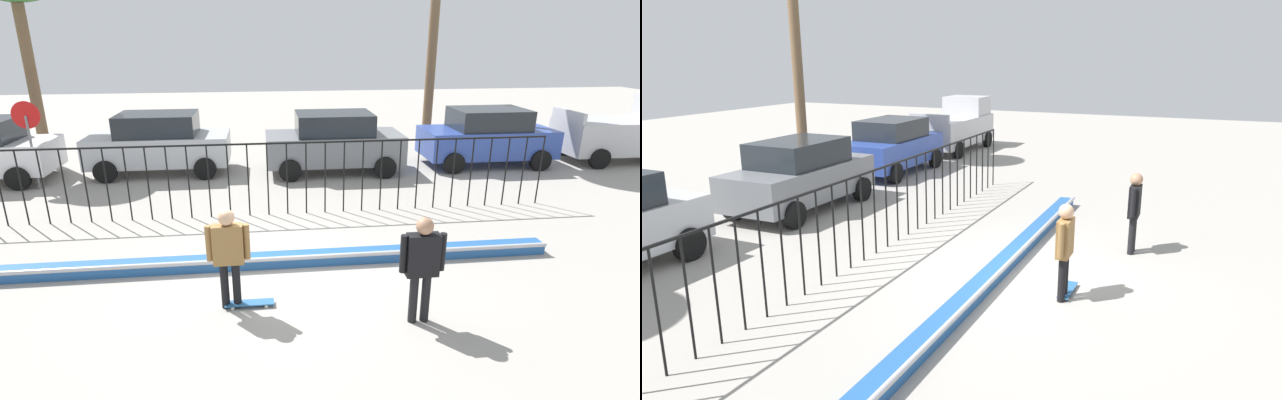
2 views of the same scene
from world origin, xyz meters
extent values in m
plane|color=#9E9991|center=(0.00, 0.00, 0.00)|extent=(60.00, 60.00, 0.00)
cube|color=#235699|center=(0.00, 0.55, 0.11)|extent=(11.00, 0.36, 0.22)
cylinder|color=#B2B2B7|center=(0.00, 0.37, 0.22)|extent=(11.00, 0.09, 0.09)
cylinder|color=black|center=(-5.13, 3.32, 0.90)|extent=(0.04, 0.04, 1.81)
cylinder|color=black|center=(-4.67, 3.32, 0.90)|extent=(0.04, 0.04, 1.81)
cylinder|color=black|center=(-4.20, 3.32, 0.90)|extent=(0.04, 0.04, 1.81)
cylinder|color=black|center=(-3.73, 3.32, 0.90)|extent=(0.04, 0.04, 1.81)
cylinder|color=black|center=(-3.27, 3.32, 0.90)|extent=(0.04, 0.04, 1.81)
cylinder|color=black|center=(-2.80, 3.32, 0.90)|extent=(0.04, 0.04, 1.81)
cylinder|color=black|center=(-2.33, 3.32, 0.90)|extent=(0.04, 0.04, 1.81)
cylinder|color=black|center=(-1.87, 3.32, 0.90)|extent=(0.04, 0.04, 1.81)
cylinder|color=black|center=(-1.40, 3.32, 0.90)|extent=(0.04, 0.04, 1.81)
cylinder|color=black|center=(-0.93, 3.32, 0.90)|extent=(0.04, 0.04, 1.81)
cylinder|color=black|center=(-0.47, 3.32, 0.90)|extent=(0.04, 0.04, 1.81)
cylinder|color=black|center=(0.00, 3.32, 0.90)|extent=(0.04, 0.04, 1.81)
cylinder|color=black|center=(0.47, 3.32, 0.90)|extent=(0.04, 0.04, 1.81)
cylinder|color=black|center=(0.93, 3.32, 0.90)|extent=(0.04, 0.04, 1.81)
cylinder|color=black|center=(1.40, 3.32, 0.90)|extent=(0.04, 0.04, 1.81)
cylinder|color=black|center=(1.87, 3.32, 0.90)|extent=(0.04, 0.04, 1.81)
cylinder|color=black|center=(2.33, 3.32, 0.90)|extent=(0.04, 0.04, 1.81)
cylinder|color=black|center=(2.80, 3.32, 0.90)|extent=(0.04, 0.04, 1.81)
cylinder|color=black|center=(3.27, 3.32, 0.90)|extent=(0.04, 0.04, 1.81)
cylinder|color=black|center=(3.73, 3.32, 0.90)|extent=(0.04, 0.04, 1.81)
cylinder|color=black|center=(4.20, 3.32, 0.90)|extent=(0.04, 0.04, 1.81)
cylinder|color=black|center=(4.67, 3.32, 0.90)|extent=(0.04, 0.04, 1.81)
cylinder|color=black|center=(5.13, 3.32, 0.90)|extent=(0.04, 0.04, 1.81)
cylinder|color=black|center=(5.60, 3.32, 0.90)|extent=(0.04, 0.04, 1.81)
cylinder|color=black|center=(6.07, 3.32, 0.90)|extent=(0.04, 0.04, 1.81)
cylinder|color=black|center=(6.53, 3.32, 0.90)|extent=(0.04, 0.04, 1.81)
cylinder|color=black|center=(7.00, 3.32, 0.90)|extent=(0.04, 0.04, 1.81)
cube|color=black|center=(0.00, 3.32, 1.79)|extent=(14.00, 0.04, 0.04)
cylinder|color=black|center=(-0.78, -0.86, 0.40)|extent=(0.13, 0.13, 0.79)
cylinder|color=black|center=(-0.59, -0.86, 0.40)|extent=(0.13, 0.13, 0.79)
cube|color=olive|center=(-0.68, -0.86, 1.12)|extent=(0.48, 0.21, 0.65)
sphere|color=tan|center=(-0.68, -0.86, 1.57)|extent=(0.26, 0.26, 0.26)
cylinder|color=olive|center=(-0.98, -0.86, 1.15)|extent=(0.10, 0.10, 0.58)
cylinder|color=olive|center=(-0.39, -0.86, 1.15)|extent=(0.10, 0.10, 0.58)
cube|color=#26598C|center=(-0.40, -0.88, 0.06)|extent=(0.80, 0.20, 0.02)
cylinder|color=silver|center=(-0.13, -0.81, 0.03)|extent=(0.05, 0.03, 0.05)
cylinder|color=silver|center=(-0.13, -0.96, 0.03)|extent=(0.05, 0.03, 0.05)
cylinder|color=silver|center=(-0.67, -0.81, 0.03)|extent=(0.05, 0.03, 0.05)
cylinder|color=silver|center=(-0.67, -0.96, 0.03)|extent=(0.05, 0.03, 0.05)
cylinder|color=black|center=(2.12, -1.62, 0.40)|extent=(0.13, 0.13, 0.80)
cylinder|color=black|center=(2.31, -1.62, 0.40)|extent=(0.13, 0.13, 0.80)
cube|color=black|center=(2.21, -1.62, 1.13)|extent=(0.49, 0.21, 0.66)
sphere|color=#A87A5B|center=(2.21, -1.62, 1.60)|extent=(0.26, 0.26, 0.26)
cylinder|color=black|center=(1.92, -1.62, 1.17)|extent=(0.10, 0.10, 0.59)
cylinder|color=black|center=(2.51, -1.62, 1.17)|extent=(0.10, 0.10, 0.59)
cylinder|color=black|center=(-1.86, 6.60, 0.34)|extent=(0.68, 0.22, 0.68)
cube|color=slate|center=(2.16, 7.01, 0.79)|extent=(4.30, 1.90, 0.90)
cube|color=#1E2328|center=(2.16, 7.01, 1.57)|extent=(2.37, 1.71, 0.66)
cylinder|color=black|center=(3.62, 7.96, 0.34)|extent=(0.68, 0.22, 0.68)
cylinder|color=black|center=(3.62, 6.06, 0.34)|extent=(0.68, 0.22, 0.68)
cylinder|color=black|center=(0.70, 7.96, 0.34)|extent=(0.68, 0.22, 0.68)
cylinder|color=black|center=(0.70, 6.06, 0.34)|extent=(0.68, 0.22, 0.68)
cube|color=#2D479E|center=(7.38, 7.26, 0.79)|extent=(4.30, 1.90, 0.90)
cube|color=#1E2328|center=(7.38, 7.26, 1.57)|extent=(2.36, 1.71, 0.66)
cylinder|color=black|center=(8.85, 8.21, 0.34)|extent=(0.68, 0.22, 0.68)
cylinder|color=black|center=(8.85, 6.31, 0.34)|extent=(0.68, 0.22, 0.68)
cylinder|color=black|center=(5.92, 8.21, 0.34)|extent=(0.68, 0.22, 0.68)
cylinder|color=black|center=(5.92, 6.31, 0.34)|extent=(0.68, 0.22, 0.68)
cube|color=#B7B7BC|center=(12.51, 7.24, 0.89)|extent=(4.70, 1.90, 1.10)
cube|color=#B7B7BC|center=(13.96, 7.24, 1.84)|extent=(1.50, 1.75, 0.80)
cube|color=#B7B7BC|center=(10.22, 7.24, 1.62)|extent=(0.12, 1.75, 0.36)
cylinder|color=black|center=(14.11, 8.19, 0.34)|extent=(0.68, 0.22, 0.68)
cylinder|color=black|center=(14.11, 6.29, 0.34)|extent=(0.68, 0.22, 0.68)
cylinder|color=black|center=(10.91, 8.19, 0.34)|extent=(0.68, 0.22, 0.68)
cylinder|color=black|center=(10.91, 6.29, 0.34)|extent=(0.68, 0.22, 0.68)
cylinder|color=brown|center=(6.35, 10.33, 4.13)|extent=(0.36, 0.36, 8.26)
camera|label=1|loc=(-0.07, -7.83, 4.24)|focal=26.87mm
camera|label=2|loc=(-9.60, -2.89, 4.11)|focal=31.65mm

